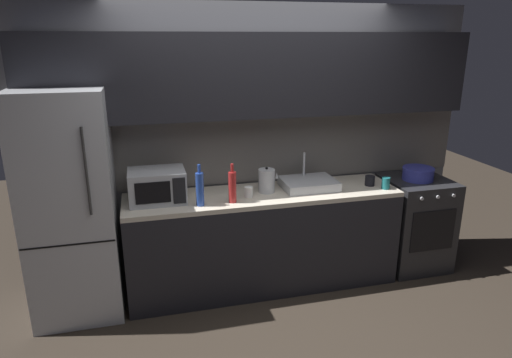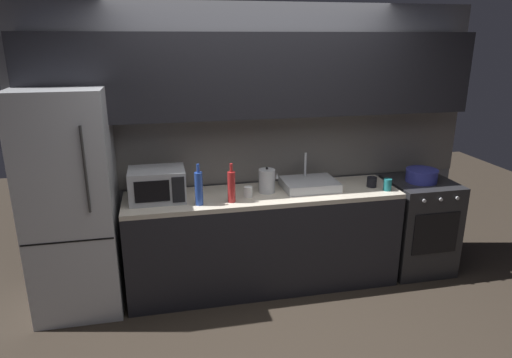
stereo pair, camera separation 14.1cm
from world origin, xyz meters
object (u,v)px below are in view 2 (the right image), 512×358
object	(u,v)px
wine_bottle_blue	(199,188)
mug_dark	(372,182)
mug_teal	(387,185)
oven_range	(417,225)
cooking_pot	(422,175)
microwave	(157,185)
kettle	(267,181)
mug_white	(248,192)
refrigerator	(72,204)
wine_bottle_red	(231,186)

from	to	relation	value
wine_bottle_blue	mug_dark	bearing A→B (deg)	4.55
mug_teal	mug_dark	size ratio (longest dim) A/B	1.16
oven_range	cooking_pot	world-z (taller)	cooking_pot
microwave	kettle	world-z (taller)	microwave
microwave	wine_bottle_blue	xyz separation A→B (m)	(0.33, -0.19, 0.01)
mug_white	refrigerator	bearing A→B (deg)	177.28
mug_white	cooking_pot	bearing A→B (deg)	2.32
mug_teal	mug_white	xyz separation A→B (m)	(-1.25, 0.10, -0.01)
kettle	wine_bottle_blue	distance (m)	0.64
refrigerator	cooking_pot	distance (m)	3.12
wine_bottle_red	refrigerator	bearing A→B (deg)	172.89
refrigerator	mug_dark	bearing A→B (deg)	-0.97
refrigerator	kettle	xyz separation A→B (m)	(1.62, 0.02, 0.08)
microwave	kettle	distance (m)	0.94
mug_teal	kettle	bearing A→B (deg)	170.22
refrigerator	wine_bottle_red	bearing A→B (deg)	-7.11
refrigerator	mug_dark	distance (m)	2.59
microwave	kettle	bearing A→B (deg)	-0.07
wine_bottle_red	microwave	bearing A→B (deg)	163.43
microwave	mug_teal	world-z (taller)	microwave
oven_range	wine_bottle_red	size ratio (longest dim) A/B	2.73
wine_bottle_blue	cooking_pot	xyz separation A→B (m)	(2.11, 0.17, -0.08)
refrigerator	microwave	bearing A→B (deg)	1.55
kettle	oven_range	bearing A→B (deg)	-0.70
oven_range	mug_teal	xyz separation A→B (m)	(-0.45, -0.16, 0.50)
microwave	mug_dark	bearing A→B (deg)	-1.86
cooking_pot	kettle	bearing A→B (deg)	179.34
microwave	wine_bottle_blue	distance (m)	0.38
microwave	wine_bottle_red	size ratio (longest dim) A/B	1.39
wine_bottle_red	mug_teal	distance (m)	1.41
wine_bottle_blue	mug_teal	size ratio (longest dim) A/B	3.25
cooking_pot	microwave	bearing A→B (deg)	179.57
kettle	wine_bottle_blue	size ratio (longest dim) A/B	0.67
microwave	cooking_pot	world-z (taller)	microwave
wine_bottle_blue	mug_white	world-z (taller)	wine_bottle_blue
wine_bottle_blue	mug_teal	bearing A→B (deg)	0.14
wine_bottle_blue	cooking_pot	distance (m)	2.12
refrigerator	microwave	size ratio (longest dim) A/B	4.03
mug_white	oven_range	bearing A→B (deg)	2.26
refrigerator	wine_bottle_blue	xyz separation A→B (m)	(1.01, -0.17, 0.12)
mug_dark	cooking_pot	xyz separation A→B (m)	(0.53, 0.04, 0.01)
microwave	mug_white	xyz separation A→B (m)	(0.76, -0.09, -0.09)
wine_bottle_blue	wine_bottle_red	distance (m)	0.27
mug_teal	cooking_pot	distance (m)	0.47
kettle	mug_white	bearing A→B (deg)	-155.27
refrigerator	oven_range	bearing A→B (deg)	-0.02
microwave	mug_dark	size ratio (longest dim) A/B	5.01
mug_dark	microwave	bearing A→B (deg)	178.14
kettle	mug_white	size ratio (longest dim) A/B	2.57
oven_range	cooking_pot	bearing A→B (deg)	174.42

